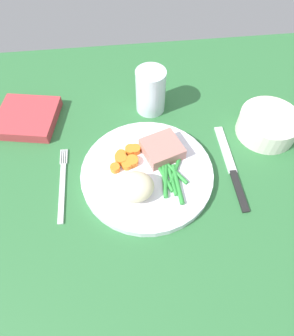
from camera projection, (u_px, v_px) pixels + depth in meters
The scene contains 11 objects.
dining_table at pixel (134, 185), 58.72cm from camera, with size 120.00×90.00×2.00cm.
dinner_plate at pixel (147, 173), 58.11cm from camera, with size 25.38×25.38×1.60cm, color white.
meat_portion at pixel (162, 149), 58.88cm from camera, with size 7.12×6.68×2.52cm, color #B2756B.
mashed_potatoes at pixel (137, 186), 52.88cm from camera, with size 6.82×6.01×4.50cm, color beige.
carrot_slices at pixel (126, 158), 58.52cm from camera, with size 6.21×6.06×1.23cm.
green_beans at pixel (170, 177), 56.21cm from camera, with size 6.01×10.43×0.86cm.
fork at pixel (62, 184), 57.42cm from camera, with size 1.44×16.60×0.40cm.
knife at pixel (231, 168), 59.53cm from camera, with size 1.70×20.50×0.64cm.
water_glass at pixel (151, 94), 65.75cm from camera, with size 6.47×6.47×10.05cm.
salad_bowl at pixel (268, 124), 62.89cm from camera, with size 12.45×12.45×4.74cm.
napkin at pixel (27, 118), 66.00cm from camera, with size 12.51×12.05×2.26cm, color #B2383D.
Camera 1 is at (-0.97, -30.52, 51.33)cm, focal length 32.18 mm.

